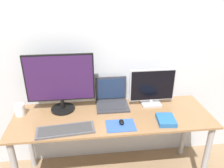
{
  "coord_description": "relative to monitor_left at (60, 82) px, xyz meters",
  "views": [
    {
      "loc": [
        -0.2,
        -1.36,
        1.79
      ],
      "look_at": [
        0.0,
        0.37,
        1.0
      ],
      "focal_mm": 35.0,
      "sensor_mm": 36.0,
      "label": 1
    }
  ],
  "objects": [
    {
      "name": "wall_back",
      "position": [
        0.45,
        0.2,
        0.24
      ],
      "size": [
        7.0,
        0.05,
        2.5
      ],
      "color": "silver",
      "rests_on": "ground_plane"
    },
    {
      "name": "desk",
      "position": [
        0.45,
        -0.15,
        -0.4
      ],
      "size": [
        1.77,
        0.58,
        0.73
      ],
      "color": "olive",
      "rests_on": "ground_plane"
    },
    {
      "name": "monitor_left",
      "position": [
        0.0,
        0.0,
        0.0
      ],
      "size": [
        0.6,
        0.22,
        0.54
      ],
      "color": "black",
      "rests_on": "desk"
    },
    {
      "name": "monitor_right",
      "position": [
        0.84,
        0.0,
        -0.1
      ],
      "size": [
        0.43,
        0.13,
        0.36
      ],
      "color": "#B2B2B7",
      "rests_on": "desk"
    },
    {
      "name": "laptop",
      "position": [
        0.46,
        0.05,
        -0.22
      ],
      "size": [
        0.31,
        0.26,
        0.26
      ],
      "color": "#333338",
      "rests_on": "desk"
    },
    {
      "name": "keyboard",
      "position": [
        0.05,
        -0.34,
        -0.28
      ],
      "size": [
        0.47,
        0.2,
        0.02
      ],
      "color": "#4C4C51",
      "rests_on": "desk"
    },
    {
      "name": "mousepad",
      "position": [
        0.5,
        -0.32,
        -0.28
      ],
      "size": [
        0.24,
        0.18,
        0.0
      ],
      "color": "#2D519E",
      "rests_on": "desk"
    },
    {
      "name": "mouse",
      "position": [
        0.51,
        -0.3,
        -0.26
      ],
      "size": [
        0.04,
        0.07,
        0.03
      ],
      "color": "black",
      "rests_on": "mousepad"
    },
    {
      "name": "book",
      "position": [
        0.89,
        -0.31,
        -0.27
      ],
      "size": [
        0.16,
        0.19,
        0.04
      ],
      "color": "#235B9E",
      "rests_on": "desk"
    },
    {
      "name": "mug",
      "position": [
        -0.37,
        -0.05,
        -0.23
      ],
      "size": [
        0.09,
        0.09,
        0.1
      ],
      "color": "white",
      "rests_on": "desk"
    }
  ]
}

